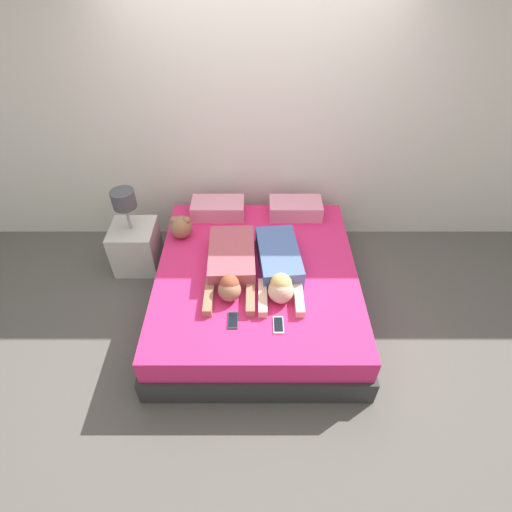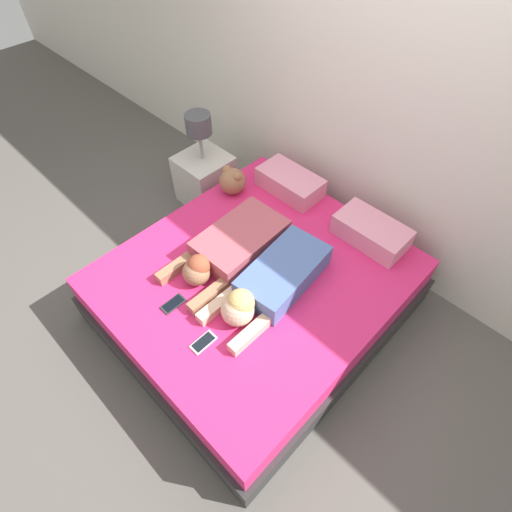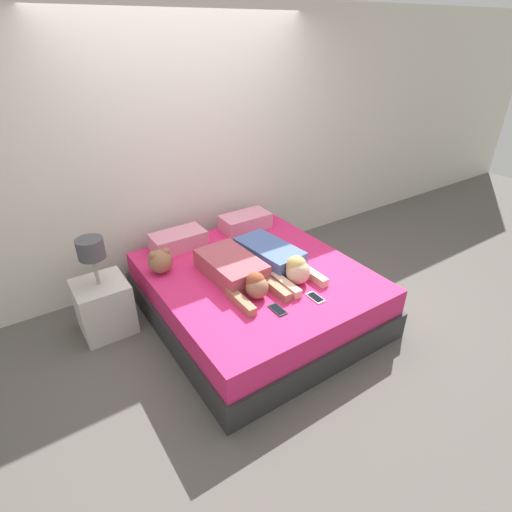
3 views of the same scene
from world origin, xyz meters
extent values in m
plane|color=#5B5651|center=(0.00, 0.00, 0.00)|extent=(12.00, 12.00, 0.00)
cube|color=silver|center=(0.00, 1.13, 1.30)|extent=(12.00, 0.06, 2.60)
cube|color=#2D2D2D|center=(0.00, 0.00, 0.12)|extent=(1.78, 1.97, 0.25)
cube|color=#E5286B|center=(0.00, 0.00, 0.36)|extent=(1.72, 1.91, 0.23)
cube|color=pink|center=(-0.39, 0.78, 0.56)|extent=(0.52, 0.28, 0.16)
cube|color=pink|center=(0.39, 0.78, 0.56)|extent=(0.52, 0.28, 0.16)
cube|color=#B24C59|center=(-0.22, 0.07, 0.56)|extent=(0.41, 0.65, 0.17)
sphere|color=#A37051|center=(-0.22, -0.33, 0.57)|extent=(0.18, 0.18, 0.18)
sphere|color=#99472D|center=(-0.22, -0.31, 0.61)|extent=(0.16, 0.16, 0.16)
cube|color=#A37051|center=(-0.38, -0.36, 0.51)|extent=(0.07, 0.35, 0.07)
cube|color=#A37051|center=(-0.05, -0.36, 0.51)|extent=(0.07, 0.35, 0.07)
cube|color=#4C66A5|center=(0.19, 0.07, 0.56)|extent=(0.40, 0.68, 0.17)
sphere|color=beige|center=(0.19, -0.35, 0.58)|extent=(0.21, 0.21, 0.21)
sphere|color=#D8B266|center=(0.19, -0.32, 0.63)|extent=(0.17, 0.17, 0.17)
cube|color=beige|center=(0.05, -0.36, 0.51)|extent=(0.07, 0.36, 0.07)
cube|color=beige|center=(0.33, -0.36, 0.51)|extent=(0.07, 0.36, 0.07)
cube|color=#2D2D33|center=(-0.18, -0.57, 0.48)|extent=(0.08, 0.16, 0.01)
cube|color=black|center=(-0.18, -0.57, 0.49)|extent=(0.07, 0.14, 0.00)
cube|color=silver|center=(0.16, -0.61, 0.48)|extent=(0.08, 0.16, 0.01)
cube|color=black|center=(0.16, -0.61, 0.49)|extent=(0.07, 0.14, 0.00)
sphere|color=#996647|center=(-0.70, 0.45, 0.58)|extent=(0.21, 0.21, 0.21)
sphere|color=#996647|center=(-0.76, 0.45, 0.66)|extent=(0.07, 0.07, 0.07)
sphere|color=#996647|center=(-0.64, 0.45, 0.66)|extent=(0.07, 0.07, 0.07)
cube|color=beige|center=(-1.22, 0.56, 0.24)|extent=(0.43, 0.43, 0.48)
cylinder|color=#999999|center=(-1.22, 0.56, 0.61)|extent=(0.03, 0.03, 0.25)
cylinder|color=#4C4C51|center=(-1.22, 0.56, 0.82)|extent=(0.22, 0.22, 0.17)
camera|label=1|loc=(-0.01, -2.47, 2.88)|focal=28.00mm
camera|label=2|loc=(1.17, -1.19, 2.62)|focal=28.00mm
camera|label=3|loc=(-1.68, -2.50, 2.35)|focal=28.00mm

